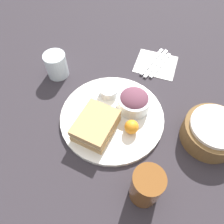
% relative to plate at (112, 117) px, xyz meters
% --- Properties ---
extents(ground_plane, '(4.00, 4.00, 0.00)m').
position_rel_plate_xyz_m(ground_plane, '(0.00, 0.00, -0.01)').
color(ground_plane, '#2D282D').
extents(plate, '(0.34, 0.34, 0.01)m').
position_rel_plate_xyz_m(plate, '(0.00, 0.00, 0.00)').
color(plate, white).
rests_on(plate, ground_plane).
extents(sandwich, '(0.15, 0.12, 0.05)m').
position_rel_plate_xyz_m(sandwich, '(0.07, -0.03, 0.03)').
color(sandwich, tan).
rests_on(sandwich, plate).
extents(salad_bowl, '(0.11, 0.11, 0.06)m').
position_rel_plate_xyz_m(salad_bowl, '(-0.06, 0.06, 0.04)').
color(salad_bowl, white).
rests_on(salad_bowl, plate).
extents(dressing_cup, '(0.06, 0.06, 0.03)m').
position_rel_plate_xyz_m(dressing_cup, '(-0.08, -0.04, 0.02)').
color(dressing_cup, '#B7B7BC').
rests_on(dressing_cup, plate).
extents(orange_wedge, '(0.04, 0.04, 0.04)m').
position_rel_plate_xyz_m(orange_wedge, '(0.03, 0.07, 0.03)').
color(orange_wedge, orange).
rests_on(orange_wedge, plate).
extents(drink_glass, '(0.08, 0.08, 0.12)m').
position_rel_plate_xyz_m(drink_glass, '(0.20, 0.16, 0.06)').
color(drink_glass, brown).
rests_on(drink_glass, ground_plane).
extents(bread_basket, '(0.17, 0.17, 0.08)m').
position_rel_plate_xyz_m(bread_basket, '(-0.03, 0.30, 0.03)').
color(bread_basket, brown).
rests_on(bread_basket, ground_plane).
extents(napkin, '(0.14, 0.15, 0.00)m').
position_rel_plate_xyz_m(napkin, '(-0.29, 0.08, -0.01)').
color(napkin, white).
rests_on(napkin, ground_plane).
extents(fork, '(0.17, 0.06, 0.01)m').
position_rel_plate_xyz_m(fork, '(-0.30, 0.07, -0.00)').
color(fork, '#B2B2B7').
rests_on(fork, napkin).
extents(knife, '(0.18, 0.06, 0.01)m').
position_rel_plate_xyz_m(knife, '(-0.29, 0.08, -0.00)').
color(knife, '#B2B2B7').
rests_on(knife, napkin).
extents(spoon, '(0.15, 0.05, 0.01)m').
position_rel_plate_xyz_m(spoon, '(-0.29, 0.10, -0.00)').
color(spoon, '#B2B2B7').
rests_on(spoon, napkin).
extents(water_glass, '(0.08, 0.08, 0.09)m').
position_rel_plate_xyz_m(water_glass, '(-0.12, -0.26, 0.04)').
color(water_glass, silver).
rests_on(water_glass, ground_plane).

